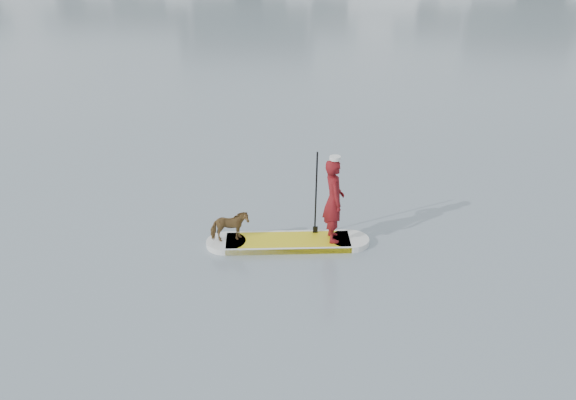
# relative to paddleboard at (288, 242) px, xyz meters

# --- Properties ---
(ground) EXTENTS (140.00, 140.00, 0.00)m
(ground) POSITION_rel_paddleboard_xyz_m (-2.16, 3.93, -0.06)
(ground) COLOR slate
(ground) RESTS_ON ground
(paddleboard) EXTENTS (3.26, 1.22, 0.12)m
(paddleboard) POSITION_rel_paddleboard_xyz_m (0.00, 0.00, 0.00)
(paddleboard) COLOR yellow
(paddleboard) RESTS_ON ground
(paddler) EXTENTS (0.55, 0.71, 1.71)m
(paddler) POSITION_rel_paddleboard_xyz_m (0.89, 0.15, 0.92)
(paddler) COLOR maroon
(paddler) RESTS_ON paddleboard
(white_cap) EXTENTS (0.22, 0.22, 0.07)m
(white_cap) POSITION_rel_paddleboard_xyz_m (0.89, 0.15, 1.81)
(white_cap) COLOR silver
(white_cap) RESTS_ON paddler
(dog) EXTENTS (0.83, 0.60, 0.63)m
(dog) POSITION_rel_paddleboard_xyz_m (-1.15, -0.20, 0.38)
(dog) COLOR brown
(dog) RESTS_ON paddleboard
(paddle) EXTENTS (0.10, 0.30, 2.00)m
(paddle) POSITION_rel_paddleboard_xyz_m (0.52, 0.37, 0.74)
(paddle) COLOR black
(paddle) RESTS_ON ground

